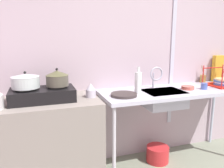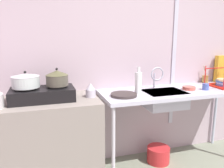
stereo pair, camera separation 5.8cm
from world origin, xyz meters
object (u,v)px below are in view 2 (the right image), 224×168
Objects in this scene: small_bowl_on_drainboard at (189,88)px; utensil_jar at (205,79)px; pot_on_left_burner at (26,80)px; dish_rack at (224,83)px; cup_by_rack at (206,87)px; frying_pan at (124,95)px; cereal_box at (220,69)px; percolator at (91,90)px; stove at (43,94)px; bottle_by_sink at (138,82)px; sink_basin at (164,99)px; bucket_on_floor at (158,154)px; pot_on_right_burner at (57,78)px; faucet at (157,75)px.

utensil_jar is at bearing 31.86° from small_bowl_on_drainboard.
dish_rack is (2.26, -0.00, -0.16)m from pot_on_left_burner.
frying_pan is at bearing 179.10° from cup_by_rack.
utensil_jar is at bearing 178.34° from cereal_box.
cereal_box reaches higher than percolator.
bottle_by_sink is at bearing -1.08° from stove.
cereal_box is 0.26m from utensil_jar.
bottle_by_sink is at bearing 178.18° from sink_basin.
pot_on_left_burner reaches higher than bucket_on_floor.
utensil_jar is (1.90, 0.24, -0.16)m from pot_on_right_burner.
faucet is at bearing 110.22° from bucket_on_floor.
pot_on_left_burner is 0.98× the size of faucet.
percolator is at bearing -170.81° from faucet.
pot_on_right_burner reaches higher than small_bowl_on_drainboard.
sink_basin is at bearing 172.49° from cup_by_rack.
stove is 2.12m from dish_rack.
faucet is at bearing -170.74° from utensil_jar.
cereal_box reaches higher than bottle_by_sink.
frying_pan is (0.33, -0.06, -0.05)m from percolator.
cup_by_rack is at bearing -22.25° from faucet.
cup_by_rack reaches higher than bucket_on_floor.
cereal_box is at bearing 5.91° from pot_on_left_burner.
pot_on_left_burner reaches higher than frying_pan.
percolator is at bearing 179.02° from sink_basin.
cup_by_rack is at bearing -7.51° from sink_basin.
faucet is 0.95× the size of bucket_on_floor.
bottle_by_sink is at bearing 17.79° from frying_pan.
bottle_by_sink is at bearing -1.27° from pot_on_right_burner.
small_bowl_on_drainboard is (1.74, -0.03, -0.18)m from pot_on_left_burner.
bucket_on_floor is (-0.31, 0.08, -0.82)m from small_bowl_on_drainboard.
percolator is 1.21m from bucket_on_floor.
pot_on_right_burner is 1.18m from sink_basin.
frying_pan is at bearing -174.32° from sink_basin.
utensil_jar is (1.06, 0.26, -0.07)m from bottle_by_sink.
faucet is 1.02m from cereal_box.
stove is 1.76× the size of dish_rack.
percolator is at bearing -2.54° from pot_on_right_burner.
cereal_box is 1.57× the size of utensil_jar.
pot_on_right_burner is at bearing 176.75° from cup_by_rack.
sink_basin is 0.51m from frying_pan.
percolator is at bearing -175.22° from cereal_box.
percolator is at bearing 179.22° from small_bowl_on_drainboard.
bucket_on_floor is at bearing -165.33° from utensil_jar.
pot_on_left_burner is 1.80× the size of percolator.
frying_pan is at bearing -165.63° from utensil_jar.
dish_rack is (1.97, -0.00, -0.17)m from pot_on_right_burner.
pot_on_right_burner is 1.47m from small_bowl_on_drainboard.
dish_rack is at bearing -0.12° from stove.
cereal_box is (2.41, 0.25, -0.03)m from pot_on_left_burner.
pot_on_left_burner is 1.75m from small_bowl_on_drainboard.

